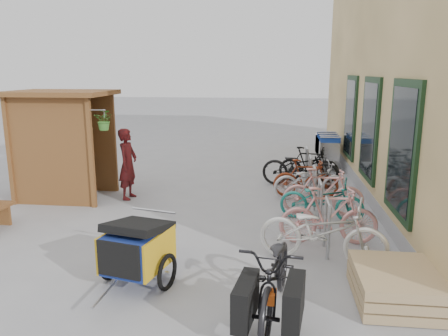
# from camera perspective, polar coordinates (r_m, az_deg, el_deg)

# --- Properties ---
(ground) EXTENTS (80.00, 80.00, 0.00)m
(ground) POSITION_cam_1_polar(r_m,az_deg,el_deg) (7.32, -5.34, -10.13)
(ground) COLOR #959598
(kiosk) EXTENTS (2.49, 1.65, 2.40)m
(kiosk) POSITION_cam_1_polar(r_m,az_deg,el_deg) (10.31, -20.74, 4.71)
(kiosk) COLOR brown
(kiosk) RESTS_ON ground
(bike_rack) EXTENTS (0.05, 5.35, 0.86)m
(bike_rack) POSITION_cam_1_polar(r_m,az_deg,el_deg) (9.33, 11.71, -1.98)
(bike_rack) COLOR #A5A8AD
(bike_rack) RESTS_ON ground
(pallet_stack) EXTENTS (1.00, 1.20, 0.40)m
(pallet_stack) POSITION_cam_1_polar(r_m,az_deg,el_deg) (6.02, 21.54, -14.07)
(pallet_stack) COLOR tan
(pallet_stack) RESTS_ON ground
(shopping_carts) EXTENTS (0.58, 1.94, 1.03)m
(shopping_carts) POSITION_cam_1_polar(r_m,az_deg,el_deg) (13.49, 13.21, 2.79)
(shopping_carts) COLOR silver
(shopping_carts) RESTS_ON ground
(child_trailer) EXTENTS (1.02, 1.62, 0.93)m
(child_trailer) POSITION_cam_1_polar(r_m,az_deg,el_deg) (6.04, -11.25, -10.11)
(child_trailer) COLOR navy
(child_trailer) RESTS_ON ground
(cargo_bike) EXTENTS (0.93, 1.99, 1.00)m
(cargo_bike) POSITION_cam_1_polar(r_m,az_deg,el_deg) (5.22, 6.83, -13.97)
(cargo_bike) COLOR black
(cargo_bike) RESTS_ON ground
(person_kiosk) EXTENTS (0.44, 0.61, 1.59)m
(person_kiosk) POSITION_cam_1_polar(r_m,az_deg,el_deg) (9.94, -12.45, 0.52)
(person_kiosk) COLOR maroon
(person_kiosk) RESTS_ON ground
(bike_0) EXTENTS (2.00, 1.10, 1.00)m
(bike_0) POSITION_cam_1_polar(r_m,az_deg,el_deg) (6.69, 12.75, -8.05)
(bike_0) COLOR white
(bike_0) RESTS_ON ground
(bike_1) EXTENTS (1.64, 0.54, 0.98)m
(bike_1) POSITION_cam_1_polar(r_m,az_deg,el_deg) (7.43, 13.52, -6.10)
(bike_1) COLOR pink
(bike_1) RESTS_ON ground
(bike_2) EXTENTS (1.67, 0.84, 0.84)m
(bike_2) POSITION_cam_1_polar(r_m,az_deg,el_deg) (8.56, 12.63, -4.03)
(bike_2) COLOR #1E796F
(bike_2) RESTS_ON ground
(bike_3) EXTENTS (1.61, 0.49, 0.96)m
(bike_3) POSITION_cam_1_polar(r_m,az_deg,el_deg) (8.84, 12.81, -3.09)
(bike_3) COLOR pink
(bike_3) RESTS_ON ground
(bike_4) EXTENTS (1.70, 0.82, 0.86)m
(bike_4) POSITION_cam_1_polar(r_m,az_deg,el_deg) (9.91, 11.19, -1.62)
(bike_4) COLOR silver
(bike_4) RESTS_ON ground
(bike_5) EXTENTS (1.48, 0.46, 0.88)m
(bike_5) POSITION_cam_1_polar(r_m,az_deg,el_deg) (10.02, 10.64, -1.37)
(bike_5) COLOR maroon
(bike_5) RESTS_ON ground
(bike_6) EXTENTS (1.99, 1.00, 1.00)m
(bike_6) POSITION_cam_1_polar(r_m,az_deg,el_deg) (10.93, 9.97, 0.15)
(bike_6) COLOR black
(bike_6) RESTS_ON ground
(bike_7) EXTENTS (1.57, 0.61, 0.92)m
(bike_7) POSITION_cam_1_polar(r_m,az_deg,el_deg) (11.44, 11.02, 0.45)
(bike_7) COLOR black
(bike_7) RESTS_ON ground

